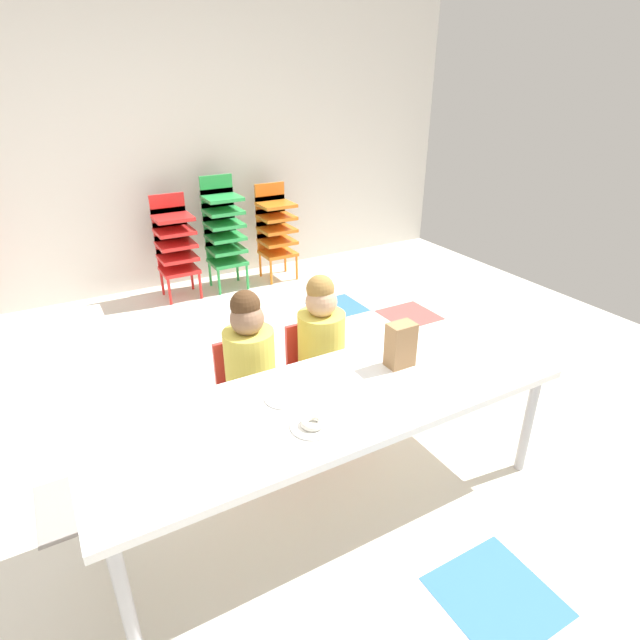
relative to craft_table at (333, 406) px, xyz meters
The scene contains 12 objects.
ground_plane 0.83m from the craft_table, 103.59° to the left, with size 6.67×5.36×0.02m.
back_wall 3.37m from the craft_table, 92.48° to the left, with size 6.67×0.10×2.68m, color beige.
craft_table is the anchor object (origin of this frame).
seated_child_near_camera 0.60m from the craft_table, 105.39° to the left, with size 0.32×0.32×0.92m.
seated_child_middle_seat 0.63m from the craft_table, 65.35° to the left, with size 0.32×0.31×0.92m.
kid_chair_red_stack 2.89m from the craft_table, 88.35° to the left, with size 0.32×0.30×0.92m.
kid_chair_green_stack 2.94m from the craft_table, 79.38° to the left, with size 0.32×0.30×1.04m.
kid_chair_orange_stack 3.08m from the craft_table, 69.72° to the left, with size 0.32×0.30×0.92m.
paper_bag_brown 0.45m from the craft_table, 10.69° to the left, with size 0.13×0.09×0.22m, color #9E754C.
paper_plate_near_edge 0.23m from the craft_table, 141.95° to the right, with size 0.18×0.18×0.01m, color white.
paper_plate_center_table 0.21m from the craft_table, 152.25° to the left, with size 0.18×0.18×0.01m, color white.
donut_powdered_on_plate 0.23m from the craft_table, 141.95° to the right, with size 0.10×0.10×0.03m, color white.
Camera 1 is at (-0.82, -2.18, 1.87)m, focal length 28.84 mm.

